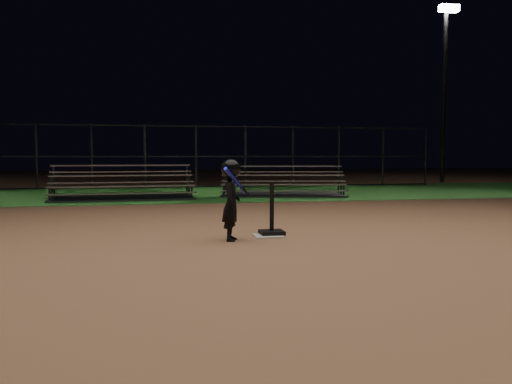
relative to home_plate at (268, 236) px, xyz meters
name	(u,v)px	position (x,y,z in m)	size (l,w,h in m)	color
ground	(268,237)	(0.00, 0.00, -0.01)	(80.00, 80.00, 0.00)	#A36D4A
grass_strip	(204,193)	(0.00, 10.00, -0.01)	(60.00, 8.00, 0.01)	#215E1E
home_plate	(268,236)	(0.00, 0.00, 0.00)	(0.45, 0.45, 0.02)	beige
batting_tee	(272,224)	(0.08, 0.10, 0.17)	(0.38, 0.38, 0.84)	black
child_batter	(231,197)	(-0.64, -0.27, 0.65)	(0.47, 0.62, 1.25)	black
bleacher_left	(123,192)	(-2.63, 7.90, 0.20)	(4.23, 2.24, 1.01)	#A6A6AA
bleacher_right	(283,190)	(2.34, 8.22, 0.19)	(4.21, 2.64, 0.96)	#BBBBC0
backstop_fence	(196,156)	(0.00, 13.00, 1.24)	(20.08, 0.08, 2.50)	#38383D
light_pole_right	(445,78)	(12.00, 14.94, 4.93)	(0.90, 0.53, 8.30)	#2D2D30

